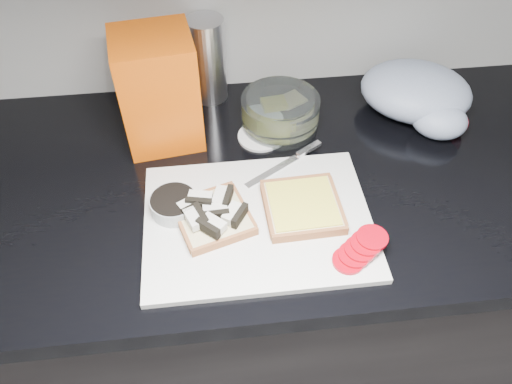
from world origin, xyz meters
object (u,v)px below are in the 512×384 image
glass_bowl (280,112)px  bread_bag (159,91)px  cutting_board (258,221)px  steel_canister (208,60)px

glass_bowl → bread_bag: size_ratio=0.71×
cutting_board → glass_bowl: 0.28m
glass_bowl → bread_bag: 0.25m
glass_bowl → bread_bag: (-0.24, -0.01, 0.08)m
glass_bowl → bread_bag: bearing=-178.2°
steel_canister → bread_bag: bearing=-128.1°
cutting_board → steel_canister: (-0.06, 0.38, 0.09)m
cutting_board → bread_bag: 0.32m
cutting_board → bread_bag: size_ratio=1.74×
steel_canister → glass_bowl: bearing=-40.1°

